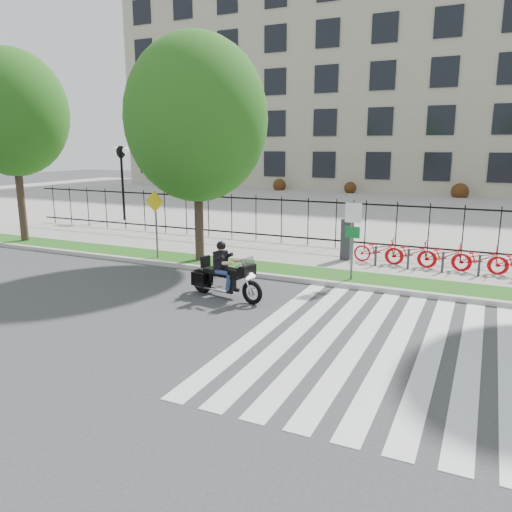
% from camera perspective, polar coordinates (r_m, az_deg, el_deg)
% --- Properties ---
extents(ground, '(120.00, 120.00, 0.00)m').
position_cam_1_polar(ground, '(13.09, -7.66, -6.56)').
color(ground, '#363638').
rests_on(ground, ground).
extents(curb, '(60.00, 0.20, 0.15)m').
position_cam_1_polar(curb, '(16.51, 0.03, -2.14)').
color(curb, '#B1AFA7').
rests_on(curb, ground).
extents(grass_verge, '(60.00, 1.50, 0.15)m').
position_cam_1_polar(grass_verge, '(17.26, 1.22, -1.50)').
color(grass_verge, '#225515').
rests_on(grass_verge, ground).
extents(sidewalk, '(60.00, 3.50, 0.15)m').
position_cam_1_polar(sidewalk, '(19.51, 4.20, 0.12)').
color(sidewalk, gray).
rests_on(sidewalk, ground).
extents(plaza, '(80.00, 34.00, 0.10)m').
position_cam_1_polar(plaza, '(36.25, 14.24, 5.48)').
color(plaza, gray).
rests_on(plaza, ground).
extents(crosswalk_stripes, '(5.70, 8.00, 0.01)m').
position_cam_1_polar(crosswalk_stripes, '(11.37, 13.61, -9.79)').
color(crosswalk_stripes, silver).
rests_on(crosswalk_stripes, ground).
extents(iron_fence, '(30.00, 0.06, 2.00)m').
position_cam_1_polar(iron_fence, '(20.94, 5.97, 3.93)').
color(iron_fence, black).
rests_on(iron_fence, sidewalk).
extents(office_building, '(60.00, 21.90, 20.15)m').
position_cam_1_polar(office_building, '(55.99, 18.97, 17.73)').
color(office_building, '#AFA48D').
rests_on(office_building, ground).
extents(lamp_post_left, '(1.06, 0.70, 4.25)m').
position_cam_1_polar(lamp_post_left, '(29.22, -15.12, 10.04)').
color(lamp_post_left, black).
rests_on(lamp_post_left, ground).
extents(street_tree_0, '(4.59, 4.59, 8.08)m').
position_cam_1_polar(street_tree_0, '(24.04, -26.09, 14.45)').
color(street_tree_0, '#31211A').
rests_on(street_tree_0, grass_verge).
extents(street_tree_1, '(5.00, 5.00, 7.89)m').
position_cam_1_polar(street_tree_1, '(18.02, -6.82, 15.30)').
color(street_tree_1, '#31211A').
rests_on(street_tree_1, grass_verge).
extents(bike_share_station, '(9.96, 0.85, 1.50)m').
position_cam_1_polar(bike_share_station, '(17.94, 25.71, -0.44)').
color(bike_share_station, '#2D2D33').
rests_on(bike_share_station, sidewalk).
extents(sign_pole_regulatory, '(0.50, 0.09, 2.50)m').
position_cam_1_polar(sign_pole_regulatory, '(15.60, 11.01, 3.02)').
color(sign_pole_regulatory, '#59595B').
rests_on(sign_pole_regulatory, grass_verge).
extents(sign_pole_warning, '(0.78, 0.09, 2.49)m').
position_cam_1_polar(sign_pole_warning, '(18.78, -11.40, 4.59)').
color(sign_pole_warning, '#59595B').
rests_on(sign_pole_warning, grass_verge).
extents(motorcycle_rider, '(2.52, 1.02, 1.96)m').
position_cam_1_polar(motorcycle_rider, '(14.14, -3.52, -2.26)').
color(motorcycle_rider, black).
rests_on(motorcycle_rider, ground).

